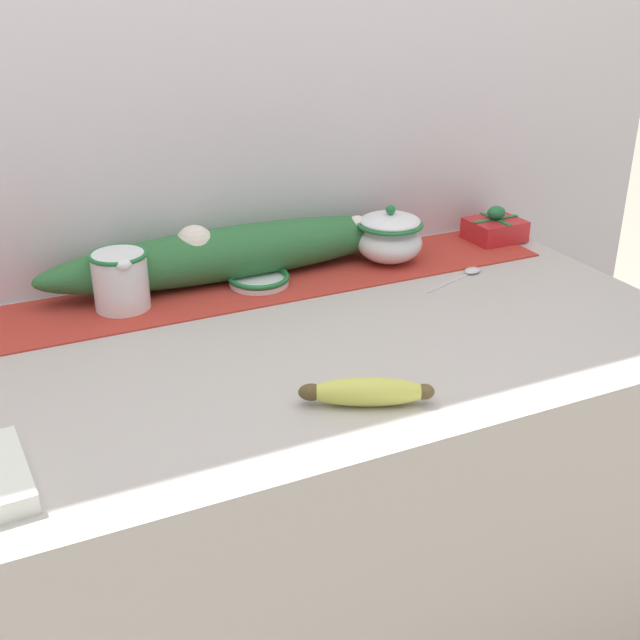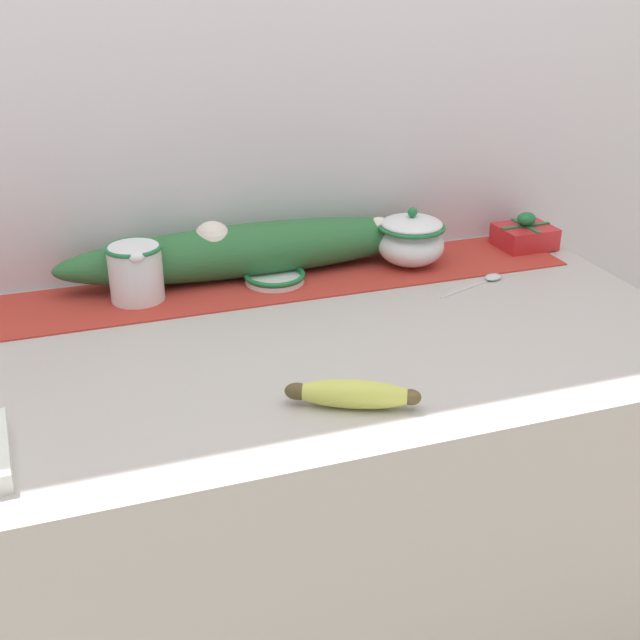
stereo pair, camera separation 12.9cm
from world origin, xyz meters
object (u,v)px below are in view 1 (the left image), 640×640
object	(u,v)px
small_dish	(259,279)
banana	(367,392)
cream_pitcher	(120,278)
gift_box	(495,228)
spoon	(469,272)
sugar_bowl	(390,237)

from	to	relation	value
small_dish	banana	xyz separation A→B (m)	(-0.02, -0.48, 0.01)
cream_pitcher	gift_box	bearing A→B (deg)	1.23
cream_pitcher	banana	bearing A→B (deg)	-63.89
banana	spoon	size ratio (longest dim) A/B	1.13
small_dish	banana	size ratio (longest dim) A/B	0.65
sugar_bowl	spoon	bearing A→B (deg)	-48.14
cream_pitcher	gift_box	size ratio (longest dim) A/B	1.03
sugar_bowl	banana	distance (m)	0.58
small_dish	spoon	xyz separation A→B (m)	(0.40, -0.12, -0.01)
small_dish	banana	bearing A→B (deg)	-92.86
banana	spoon	distance (m)	0.56
sugar_bowl	banana	bearing A→B (deg)	-122.96
spoon	cream_pitcher	bearing A→B (deg)	148.72
small_dish	gift_box	distance (m)	0.57
banana	gift_box	xyz separation A→B (m)	(0.59, 0.50, 0.01)
small_dish	banana	world-z (taller)	banana
banana	spoon	xyz separation A→B (m)	(0.43, 0.36, -0.02)
cream_pitcher	small_dish	xyz separation A→B (m)	(0.26, -0.00, -0.05)
sugar_bowl	spoon	distance (m)	0.18
sugar_bowl	spoon	size ratio (longest dim) A/B	0.83
cream_pitcher	sugar_bowl	world-z (taller)	sugar_bowl
cream_pitcher	sugar_bowl	xyz separation A→B (m)	(0.55, -0.00, -0.00)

